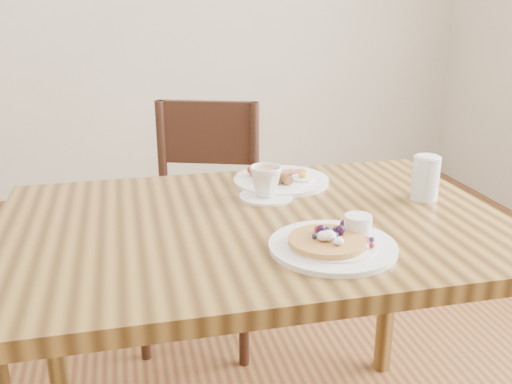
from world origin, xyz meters
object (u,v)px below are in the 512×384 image
(chair_far, at_px, (203,211))
(breakfast_plate, at_px, (280,179))
(dining_table, at_px, (256,258))
(teacup_saucer, at_px, (266,184))
(pancake_plate, at_px, (334,242))
(water_glass, at_px, (425,178))

(chair_far, distance_m, breakfast_plate, 0.59)
(dining_table, bearing_deg, teacup_saucer, 67.12)
(chair_far, distance_m, teacup_saucer, 0.68)
(dining_table, relative_size, chair_far, 1.36)
(chair_far, bearing_deg, breakfast_plate, 126.48)
(pancake_plate, distance_m, breakfast_plate, 0.45)
(chair_far, relative_size, water_glass, 7.67)
(pancake_plate, relative_size, breakfast_plate, 1.00)
(pancake_plate, distance_m, teacup_saucer, 0.34)
(teacup_saucer, bearing_deg, breakfast_plate, 58.63)
(dining_table, xyz_separation_m, teacup_saucer, (0.06, 0.14, 0.14))
(dining_table, xyz_separation_m, chair_far, (-0.02, 0.76, -0.16))
(chair_far, bearing_deg, teacup_saucer, 117.03)
(dining_table, height_order, pancake_plate, pancake_plate)
(chair_far, distance_m, water_glass, 0.92)
(pancake_plate, bearing_deg, chair_far, 98.72)
(breakfast_plate, bearing_deg, dining_table, -116.82)
(chair_far, height_order, teacup_saucer, chair_far)
(breakfast_plate, distance_m, teacup_saucer, 0.14)
(chair_far, bearing_deg, water_glass, 143.25)
(dining_table, distance_m, chair_far, 0.77)
(dining_table, xyz_separation_m, breakfast_plate, (0.13, 0.26, 0.11))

